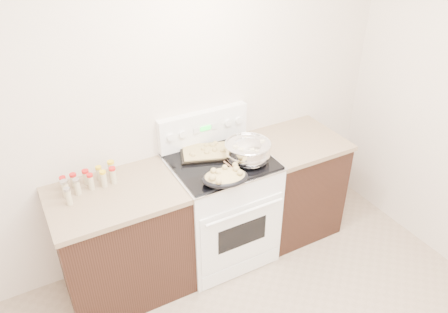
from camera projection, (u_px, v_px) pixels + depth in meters
room_shell at (312, 188)px, 1.73m from camera, size 4.10×3.60×2.75m
counter_left at (123, 242)px, 3.26m from camera, size 0.93×0.67×0.92m
counter_right at (292, 184)px, 3.89m from camera, size 0.73×0.67×0.92m
kitchen_range at (221, 206)px, 3.58m from camera, size 0.78×0.73×1.22m
mixing_bowl at (248, 152)px, 3.28m from camera, size 0.40×0.40×0.20m
roasting_pan at (225, 177)px, 3.05m from camera, size 0.38×0.31×0.11m
baking_sheet at (207, 152)px, 3.40m from camera, size 0.48×0.41×0.06m
wooden_spoon at (230, 167)px, 3.22m from camera, size 0.06×0.26×0.04m
blue_ladle at (254, 156)px, 3.32m from camera, size 0.23×0.20×0.10m
spice_jars at (88, 180)px, 3.03m from camera, size 0.39×0.23×0.13m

